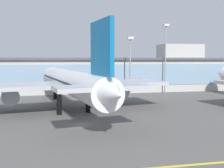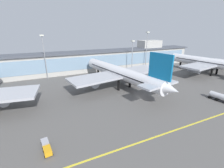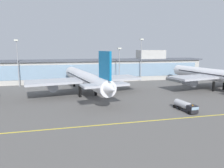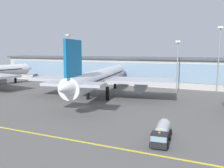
# 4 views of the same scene
# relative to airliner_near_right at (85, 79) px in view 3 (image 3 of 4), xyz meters

# --- Properties ---
(ground_plane) EXTENTS (204.15, 204.15, 0.00)m
(ground_plane) POSITION_rel_airliner_near_right_xyz_m (1.47, -14.30, -6.61)
(ground_plane) COLOR #5B5956
(taxiway_centreline_stripe) EXTENTS (163.32, 0.50, 0.01)m
(taxiway_centreline_stripe) POSITION_rel_airliner_near_right_xyz_m (1.47, -36.30, -6.60)
(taxiway_centreline_stripe) COLOR yellow
(taxiway_centreline_stripe) RESTS_ON ground
(terminal_building) EXTENTS (148.82, 14.00, 17.78)m
(terminal_building) POSITION_rel_airliner_near_right_xyz_m (3.27, 35.62, 0.10)
(terminal_building) COLOR beige
(terminal_building) RESTS_ON ground
(airliner_near_right) EXTENTS (48.07, 60.25, 18.12)m
(airliner_near_right) POSITION_rel_airliner_near_right_xyz_m (0.00, 0.00, 0.00)
(airliner_near_right) COLOR black
(airliner_near_right) RESTS_ON ground
(airliner_far_right) EXTENTS (44.28, 56.95, 18.34)m
(airliner_far_right) POSITION_rel_airliner_near_right_xyz_m (58.98, -2.78, 0.09)
(airliner_far_right) COLOR black
(airliner_far_right) RESTS_ON ground
(fuel_tanker_truck) EXTENTS (3.74, 9.25, 2.90)m
(fuel_tanker_truck) POSITION_rel_airliner_near_right_xyz_m (27.14, -30.58, -5.10)
(fuel_tanker_truck) COLOR black
(fuel_tanker_truck) RESTS_ON ground
(apron_light_mast_west) EXTENTS (1.80, 1.80, 24.23)m
(apron_light_mast_west) POSITION_rel_airliner_near_right_xyz_m (34.94, 27.44, 9.18)
(apron_light_mast_west) COLOR gray
(apron_light_mast_west) RESTS_ON ground
(apron_light_mast_centre) EXTENTS (1.80, 1.80, 19.23)m
(apron_light_mast_centre) POSITION_rel_airliner_near_right_xyz_m (20.84, 22.95, 6.38)
(apron_light_mast_centre) COLOR gray
(apron_light_mast_centre) RESTS_ON ground
(apron_light_mast_east) EXTENTS (1.80, 1.80, 23.10)m
(apron_light_mast_east) POSITION_rel_airliner_near_right_xyz_m (-30.07, 25.94, 8.56)
(apron_light_mast_east) COLOR gray
(apron_light_mast_east) RESTS_ON ground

